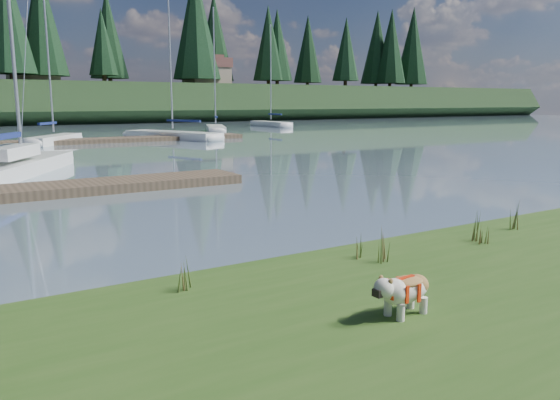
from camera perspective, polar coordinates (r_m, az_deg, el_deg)
ground at (r=39.20m, az=-24.62°, el=5.22°), size 200.00×200.00×0.00m
bank at (r=6.13m, az=26.02°, el=-16.61°), size 60.00×9.00×0.35m
bulldog at (r=6.65m, az=12.92°, el=-9.01°), size 0.87×0.41×0.52m
sailboat_main at (r=24.10m, az=-25.40°, el=3.54°), size 6.06×8.97×13.26m
dock_far at (r=39.49m, az=-21.75°, el=5.67°), size 26.00×2.20×0.30m
sailboat_bg_2 at (r=40.44m, az=-22.18°, el=5.99°), size 4.87×6.24×10.18m
sailboat_bg_3 at (r=43.02m, az=-11.93°, el=6.73°), size 5.61×9.66×14.07m
sailboat_bg_4 at (r=52.26m, az=-6.77°, el=7.48°), size 4.25×7.63×11.29m
sailboat_bg_5 at (r=62.67m, az=-1.27°, el=8.00°), size 1.67×7.87×11.23m
weed_0 at (r=8.75m, az=10.66°, el=-4.84°), size 0.17×0.14×0.56m
weed_1 at (r=8.91m, az=7.96°, el=-4.91°), size 0.17×0.14×0.41m
weed_2 at (r=10.48m, az=19.83°, el=-2.65°), size 0.17×0.14×0.61m
weed_3 at (r=7.45m, az=-10.10°, el=-7.79°), size 0.17×0.14×0.48m
weed_4 at (r=10.33m, az=20.46°, el=-3.45°), size 0.17×0.14×0.37m
weed_5 at (r=11.66m, az=23.35°, el=-1.72°), size 0.17×0.14×0.56m
mud_lip at (r=9.07m, az=1.75°, el=-7.51°), size 60.00×0.50×0.14m
conifer_4 at (r=75.91m, az=-26.64°, el=17.02°), size 6.16×6.16×15.10m
conifer_5 at (r=81.64m, az=-18.07°, el=15.43°), size 3.96×3.96×10.35m
conifer_6 at (r=84.24m, az=-8.81°, el=17.80°), size 7.04×7.04×17.00m
conifer_7 at (r=92.97m, az=-1.24°, el=16.08°), size 5.28×5.28×13.20m
conifer_8 at (r=96.91m, az=6.91°, el=15.37°), size 4.62×4.62×11.77m
conifer_9 at (r=107.72m, az=11.53°, el=15.45°), size 5.94×5.94×14.62m
house_1 at (r=80.65m, az=-24.47°, el=12.59°), size 6.30×5.30×4.65m
house_2 at (r=85.33m, az=-7.68°, el=13.22°), size 6.30×5.30×4.65m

